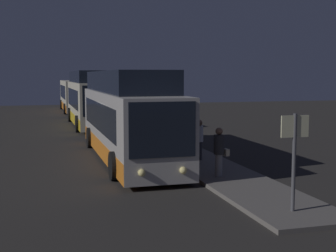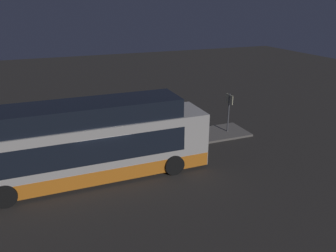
{
  "view_description": "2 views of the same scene",
  "coord_description": "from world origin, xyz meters",
  "px_view_note": "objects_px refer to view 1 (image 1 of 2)",
  "views": [
    {
      "loc": [
        19.23,
        -3.58,
        3.62
      ],
      "look_at": [
        3.77,
        0.74,
        1.89
      ],
      "focal_mm": 50.0,
      "sensor_mm": 36.0,
      "label": 1
    },
    {
      "loc": [
        -2.23,
        -14.51,
        8.1
      ],
      "look_at": [
        3.77,
        0.74,
        1.89
      ],
      "focal_mm": 35.0,
      "sensor_mm": 36.0,
      "label": 2
    }
  ],
  "objects_px": {
    "bus_second": "(91,101)",
    "passenger_waiting": "(219,150)",
    "bus_lead": "(127,120)",
    "suitcase": "(189,152)",
    "bus_third": "(75,96)",
    "sign_post": "(294,148)",
    "passenger_boarding": "(199,138)"
  },
  "relations": [
    {
      "from": "bus_second",
      "to": "bus_lead",
      "type": "bearing_deg",
      "value": 0.0
    },
    {
      "from": "bus_third",
      "to": "bus_second",
      "type": "bearing_deg",
      "value": -0.0
    },
    {
      "from": "bus_second",
      "to": "sign_post",
      "type": "xyz_separation_m",
      "value": [
        23.59,
        2.56,
        -0.01
      ]
    },
    {
      "from": "bus_second",
      "to": "passenger_waiting",
      "type": "distance_m",
      "value": 19.3
    },
    {
      "from": "bus_lead",
      "to": "bus_second",
      "type": "bearing_deg",
      "value": -180.0
    },
    {
      "from": "bus_lead",
      "to": "suitcase",
      "type": "distance_m",
      "value": 3.22
    },
    {
      "from": "bus_second",
      "to": "passenger_boarding",
      "type": "xyz_separation_m",
      "value": [
        15.94,
        2.7,
        -0.74
      ]
    },
    {
      "from": "bus_third",
      "to": "sign_post",
      "type": "height_order",
      "value": "bus_third"
    },
    {
      "from": "bus_third",
      "to": "passenger_boarding",
      "type": "distance_m",
      "value": 30.4
    },
    {
      "from": "suitcase",
      "to": "passenger_boarding",
      "type": "bearing_deg",
      "value": 113.9
    },
    {
      "from": "sign_post",
      "to": "passenger_waiting",
      "type": "bearing_deg",
      "value": -176.64
    },
    {
      "from": "bus_lead",
      "to": "sign_post",
      "type": "bearing_deg",
      "value": 15.12
    },
    {
      "from": "bus_second",
      "to": "suitcase",
      "type": "bearing_deg",
      "value": 7.6
    },
    {
      "from": "bus_lead",
      "to": "bus_third",
      "type": "bearing_deg",
      "value": -180.0
    },
    {
      "from": "bus_lead",
      "to": "passenger_boarding",
      "type": "relative_size",
      "value": 7.15
    },
    {
      "from": "bus_lead",
      "to": "bus_second",
      "type": "distance_m",
      "value": 14.11
    },
    {
      "from": "bus_third",
      "to": "passenger_waiting",
      "type": "relative_size",
      "value": 6.35
    },
    {
      "from": "passenger_waiting",
      "to": "passenger_boarding",
      "type": "bearing_deg",
      "value": 166.89
    },
    {
      "from": "bus_second",
      "to": "sign_post",
      "type": "distance_m",
      "value": 23.73
    },
    {
      "from": "bus_lead",
      "to": "bus_third",
      "type": "distance_m",
      "value": 28.45
    },
    {
      "from": "bus_second",
      "to": "passenger_boarding",
      "type": "bearing_deg",
      "value": 9.61
    },
    {
      "from": "bus_third",
      "to": "sign_post",
      "type": "relative_size",
      "value": 4.27
    },
    {
      "from": "bus_third",
      "to": "suitcase",
      "type": "bearing_deg",
      "value": 4.04
    },
    {
      "from": "passenger_boarding",
      "to": "passenger_waiting",
      "type": "xyz_separation_m",
      "value": [
        3.21,
        -0.4,
        -0.0
      ]
    },
    {
      "from": "bus_second",
      "to": "passenger_boarding",
      "type": "distance_m",
      "value": 16.18
    },
    {
      "from": "passenger_boarding",
      "to": "sign_post",
      "type": "relative_size",
      "value": 0.66
    },
    {
      "from": "suitcase",
      "to": "bus_lead",
      "type": "bearing_deg",
      "value": -133.81
    },
    {
      "from": "passenger_boarding",
      "to": "bus_second",
      "type": "bearing_deg",
      "value": -46.13
    },
    {
      "from": "passenger_waiting",
      "to": "suitcase",
      "type": "height_order",
      "value": "passenger_waiting"
    },
    {
      "from": "bus_lead",
      "to": "sign_post",
      "type": "height_order",
      "value": "bus_lead"
    },
    {
      "from": "bus_third",
      "to": "sign_post",
      "type": "distance_m",
      "value": 38.01
    },
    {
      "from": "suitcase",
      "to": "sign_post",
      "type": "bearing_deg",
      "value": 3.11
    }
  ]
}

